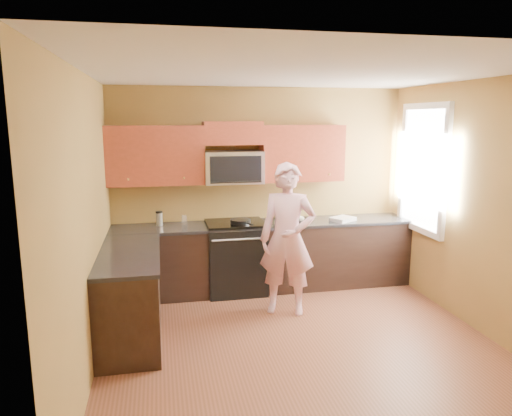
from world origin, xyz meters
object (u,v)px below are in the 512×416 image
object	(u,v)px
woman	(287,239)
stove	(236,257)
butter_tub	(281,222)
frying_pan	(241,223)
microwave	(233,183)
travel_mug	(160,226)

from	to	relation	value
woman	stove	bearing A→B (deg)	142.77
stove	butter_tub	xyz separation A→B (m)	(0.63, -0.00, 0.45)
woman	butter_tub	bearing A→B (deg)	101.56
stove	frying_pan	world-z (taller)	frying_pan
microwave	frying_pan	size ratio (longest dim) A/B	1.64
woman	frying_pan	size ratio (longest dim) A/B	3.86
woman	frying_pan	distance (m)	0.83
travel_mug	butter_tub	bearing A→B (deg)	-4.67
travel_mug	microwave	bearing A→B (deg)	-0.18
woman	frying_pan	world-z (taller)	woman
butter_tub	woman	bearing A→B (deg)	-99.76
frying_pan	travel_mug	world-z (taller)	travel_mug
microwave	travel_mug	distance (m)	1.11
microwave	frying_pan	bearing A→B (deg)	-76.29
stove	butter_tub	bearing A→B (deg)	-0.22
woman	microwave	bearing A→B (deg)	139.19
microwave	woman	xyz separation A→B (m)	(0.49, -0.92, -0.55)
frying_pan	travel_mug	xyz separation A→B (m)	(-1.03, 0.22, -0.03)
microwave	stove	bearing A→B (deg)	-90.00
microwave	butter_tub	xyz separation A→B (m)	(0.63, -0.13, -0.53)
frying_pan	travel_mug	distance (m)	1.05
stove	butter_tub	size ratio (longest dim) A/B	6.91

